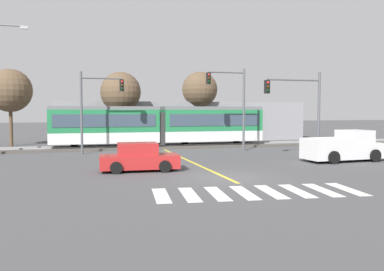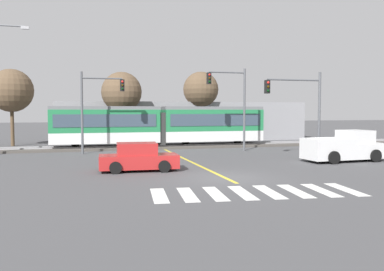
{
  "view_description": "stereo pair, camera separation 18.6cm",
  "coord_description": "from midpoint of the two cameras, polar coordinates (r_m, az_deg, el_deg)",
  "views": [
    {
      "loc": [
        -6.81,
        -18.3,
        3.25
      ],
      "look_at": [
        0.38,
        7.54,
        1.6
      ],
      "focal_mm": 38.0,
      "sensor_mm": 36.0,
      "label": 1
    },
    {
      "loc": [
        -6.64,
        -18.35,
        3.25
      ],
      "look_at": [
        0.38,
        7.54,
        1.6
      ],
      "focal_mm": 38.0,
      "sensor_mm": 36.0,
      "label": 2
    }
  ],
  "objects": [
    {
      "name": "sedan_crossing",
      "position": [
        22.07,
        -7.29,
        -3.14
      ],
      "size": [
        4.28,
        2.08,
        1.52
      ],
      "color": "#B22323",
      "rests_on": "ground"
    },
    {
      "name": "crosswalk_stripe_7",
      "position": [
        18.08,
        21.04,
        -7.06
      ],
      "size": [
        0.86,
        2.84,
        0.01
      ],
      "primitive_type": "cube",
      "rotation": [
        0.0,
        0.0,
        -0.11
      ],
      "color": "silver",
      "rests_on": "ground"
    },
    {
      "name": "bare_tree_far_west",
      "position": [
        40.56,
        -23.9,
        5.77
      ],
      "size": [
        3.92,
        3.92,
        7.04
      ],
      "color": "brown",
      "rests_on": "ground"
    },
    {
      "name": "crosswalk_stripe_3",
      "position": [
        16.35,
        7.43,
        -7.96
      ],
      "size": [
        0.86,
        2.84,
        0.01
      ],
      "primitive_type": "cube",
      "rotation": [
        0.0,
        0.0,
        -0.11
      ],
      "color": "silver",
      "rests_on": "ground"
    },
    {
      "name": "track_bed",
      "position": [
        35.86,
        -4.3,
        -1.55
      ],
      "size": [
        120.0,
        4.0,
        0.18
      ],
      "primitive_type": "cube",
      "color": "#4C4742",
      "rests_on": "ground"
    },
    {
      "name": "crosswalk_stripe_1",
      "position": [
        15.89,
        -0.29,
        -8.27
      ],
      "size": [
        0.86,
        2.84,
        0.01
      ],
      "primitive_type": "cube",
      "rotation": [
        0.0,
        0.0,
        -0.11
      ],
      "color": "silver",
      "rests_on": "ground"
    },
    {
      "name": "bare_tree_west",
      "position": [
        39.21,
        -9.71,
        5.99
      ],
      "size": [
        3.82,
        3.82,
        6.91
      ],
      "color": "brown",
      "rests_on": "ground"
    },
    {
      "name": "bare_tree_east",
      "position": [
        42.79,
        1.37,
        6.45
      ],
      "size": [
        3.69,
        3.69,
        7.32
      ],
      "color": "brown",
      "rests_on": "ground"
    },
    {
      "name": "lane_centre_line",
      "position": [
        26.0,
        -0.05,
        -3.65
      ],
      "size": [
        0.2,
        16.36,
        0.01
      ],
      "primitive_type": "cube",
      "color": "gold",
      "rests_on": "ground"
    },
    {
      "name": "ground_plane",
      "position": [
        19.79,
        4.95,
        -5.94
      ],
      "size": [
        200.0,
        200.0,
        0.0
      ],
      "primitive_type": "plane",
      "color": "#474749"
    },
    {
      "name": "crosswalk_stripe_6",
      "position": [
        17.56,
        17.91,
        -7.3
      ],
      "size": [
        0.86,
        2.84,
        0.01
      ],
      "primitive_type": "cube",
      "rotation": [
        0.0,
        0.0,
        -0.11
      ],
      "color": "silver",
      "rests_on": "ground"
    },
    {
      "name": "building_backdrop_far",
      "position": [
        44.96,
        -1.23,
        2.03
      ],
      "size": [
        26.78,
        6.0,
        4.17
      ],
      "primitive_type": "cube",
      "color": "gray",
      "rests_on": "ground"
    },
    {
      "name": "rail_far",
      "position": [
        36.56,
        -4.51,
        -1.23
      ],
      "size": [
        120.0,
        0.08,
        0.1
      ],
      "primitive_type": "cube",
      "color": "#939399",
      "rests_on": "track_bed"
    },
    {
      "name": "crosswalk_stripe_2",
      "position": [
        16.08,
        3.63,
        -8.13
      ],
      "size": [
        0.86,
        2.84,
        0.01
      ],
      "primitive_type": "cube",
      "rotation": [
        0.0,
        0.0,
        -0.11
      ],
      "color": "silver",
      "rests_on": "ground"
    },
    {
      "name": "traffic_light_far_right",
      "position": [
        32.71,
        5.9,
        5.42
      ],
      "size": [
        3.25,
        0.38,
        6.61
      ],
      "color": "#515459",
      "rests_on": "ground"
    },
    {
      "name": "traffic_light_mid_right",
      "position": [
        29.09,
        15.21,
        4.66
      ],
      "size": [
        4.25,
        0.38,
        5.93
      ],
      "color": "#515459",
      "rests_on": "ground"
    },
    {
      "name": "crosswalk_stripe_5",
      "position": [
        17.1,
        14.59,
        -7.54
      ],
      "size": [
        0.86,
        2.84,
        0.01
      ],
      "primitive_type": "cube",
      "rotation": [
        0.0,
        0.0,
        -0.11
      ],
      "color": "silver",
      "rests_on": "ground"
    },
    {
      "name": "rail_near",
      "position": [
        35.15,
        -4.07,
        -1.42
      ],
      "size": [
        120.0,
        0.08,
        0.1
      ],
      "primitive_type": "cube",
      "color": "#939399",
      "rests_on": "track_bed"
    },
    {
      "name": "pickup_truck",
      "position": [
        27.94,
        20.99,
        -1.66
      ],
      "size": [
        5.5,
        2.45,
        1.98
      ],
      "color": "silver",
      "rests_on": "ground"
    },
    {
      "name": "crosswalk_stripe_0",
      "position": [
        15.76,
        -4.28,
        -8.38
      ],
      "size": [
        0.86,
        2.84,
        0.01
      ],
      "primitive_type": "cube",
      "rotation": [
        0.0,
        0.0,
        -0.11
      ],
      "color": "silver",
      "rests_on": "ground"
    },
    {
      "name": "crosswalk_stripe_4",
      "position": [
        16.69,
        11.09,
        -7.76
      ],
      "size": [
        0.86,
        2.84,
        0.01
      ],
      "primitive_type": "cube",
      "rotation": [
        0.0,
        0.0,
        -0.11
      ],
      "color": "silver",
      "rests_on": "ground"
    },
    {
      "name": "traffic_light_far_left",
      "position": [
        31.41,
        -13.12,
        4.81
      ],
      "size": [
        3.25,
        0.38,
        6.15
      ],
      "color": "#515459",
      "rests_on": "ground"
    },
    {
      "name": "light_rail_tram",
      "position": [
        35.74,
        -4.3,
        1.58
      ],
      "size": [
        18.5,
        2.64,
        3.43
      ],
      "color": "silver",
      "rests_on": "track_bed"
    }
  ]
}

